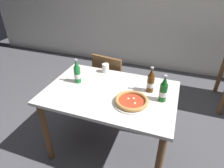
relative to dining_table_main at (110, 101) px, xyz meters
The scene contains 9 objects.
ground_plane 0.64m from the dining_table_main, ahead, with size 8.00×8.00×0.00m, color #4C4C51.
dining_table_main is the anchor object (origin of this frame).
chair_behind_table 0.67m from the dining_table_main, 109.40° to the left, with size 0.45×0.45×0.85m.
pizza_margherita_near 0.29m from the dining_table_main, 25.24° to the right, with size 0.31×0.31×0.04m.
beer_bottle_left 0.42m from the dining_table_main, behind, with size 0.07×0.07×0.25m.
beer_bottle_center 0.52m from the dining_table_main, ahead, with size 0.07×0.07×0.25m.
beer_bottle_right 0.42m from the dining_table_main, 20.27° to the left, with size 0.07×0.07×0.25m.
napkin_with_cutlery 0.17m from the dining_table_main, 67.66° to the left, with size 0.20×0.20×0.01m.
paper_cup 0.41m from the dining_table_main, 117.75° to the left, with size 0.07×0.07×0.10m, color white.
Camera 1 is at (0.52, -1.40, 1.75)m, focal length 31.25 mm.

